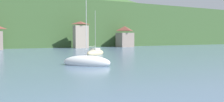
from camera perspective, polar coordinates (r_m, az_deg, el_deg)
shore_building_central at (r=91.74m, az=-7.41°, el=3.77°), size 5.49×3.39×10.07m
shore_building_eastcentral at (r=101.78m, az=3.05°, el=3.38°), size 6.11×6.00×8.76m
sailboat_far_2 at (r=55.90m, az=-3.97°, el=-0.44°), size 6.73×5.70×10.76m
sailboat_mid_4 at (r=35.49m, az=-6.06°, el=-2.66°), size 6.82×6.73×10.95m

